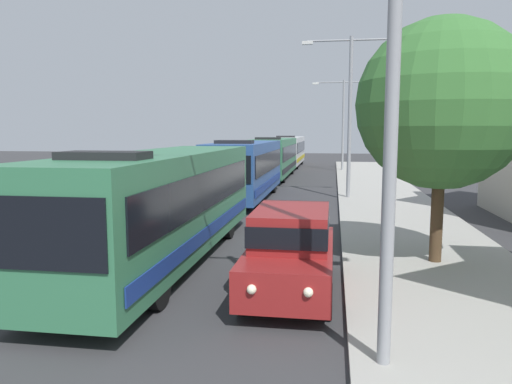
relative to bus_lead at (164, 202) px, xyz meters
name	(u,v)px	position (x,y,z in m)	size (l,w,h in m)	color
bus_lead	(164,202)	(0.00, 0.00, 0.00)	(2.58, 11.59, 3.21)	#33724C
bus_second_in_line	(246,168)	(0.00, 12.77, 0.00)	(2.58, 10.49, 3.21)	#284C8C
bus_middle	(274,156)	(0.00, 25.12, 0.00)	(2.58, 12.33, 3.21)	#33724C
bus_fourth_in_line	(289,150)	(0.00, 37.83, 0.00)	(2.58, 12.14, 3.21)	silver
white_suv	(291,248)	(3.70, -2.08, -0.66)	(1.86, 4.58, 1.90)	maroon
streetlamp_mid	(350,101)	(5.40, 13.41, 3.49)	(5.07, 0.28, 8.32)	gray
streetlamp_far	(343,115)	(5.40, 32.34, 3.39)	(5.62, 0.28, 8.06)	gray
roadside_tree	(442,105)	(7.34, 0.63, 2.61)	(4.42, 4.42, 6.36)	#4C3823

